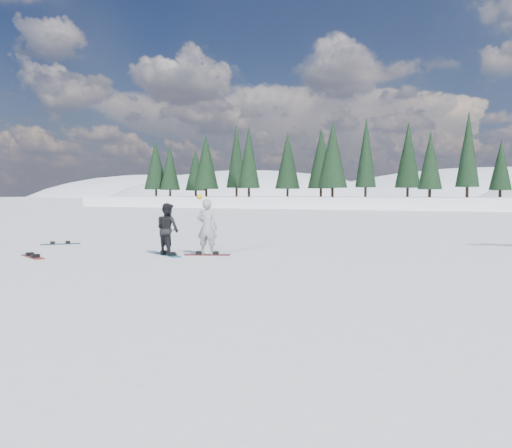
{
  "coord_description": "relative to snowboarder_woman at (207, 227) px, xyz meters",
  "views": [
    {
      "loc": [
        9.24,
        -13.69,
        2.03
      ],
      "look_at": [
        3.58,
        0.19,
        1.1
      ],
      "focal_mm": 35.0,
      "sensor_mm": 36.0,
      "label": 1
    }
  ],
  "objects": [
    {
      "name": "ground",
      "position": [
        -1.66,
        -0.69,
        -0.94
      ],
      "size": [
        420.0,
        420.0,
        0.0
      ],
      "primitive_type": "plane",
      "color": "white",
      "rests_on": "ground"
    },
    {
      "name": "snowboarder_woman",
      "position": [
        0.0,
        0.0,
        0.0
      ],
      "size": [
        0.74,
        0.54,
        2.0
      ],
      "rotation": [
        0.0,
        0.0,
        3.3
      ],
      "color": "#9B9BA0",
      "rests_on": "ground"
    },
    {
      "name": "snowboard_woman",
      "position": [
        0.0,
        0.0,
        -0.92
      ],
      "size": [
        1.51,
        0.75,
        0.03
      ],
      "primitive_type": "cube",
      "rotation": [
        0.0,
        0.0,
        0.33
      ],
      "color": "maroon",
      "rests_on": "ground"
    },
    {
      "name": "snowboard_loose_b",
      "position": [
        -4.87,
        -2.55,
        -0.92
      ],
      "size": [
        1.46,
        0.93,
        0.03
      ],
      "primitive_type": "cube",
      "rotation": [
        0.0,
        0.0,
        -0.47
      ],
      "color": "maroon",
      "rests_on": "ground"
    },
    {
      "name": "snowboarder_man",
      "position": [
        -1.21,
        -0.46,
        -0.08
      ],
      "size": [
        1.01,
        0.9,
        1.71
      ],
      "primitive_type": "imported",
      "rotation": [
        0.0,
        0.0,
        2.78
      ],
      "color": "black",
      "rests_on": "ground"
    },
    {
      "name": "snowboard_man",
      "position": [
        -1.21,
        -0.46,
        -0.92
      ],
      "size": [
        1.39,
        1.08,
        0.03
      ],
      "primitive_type": "cube",
      "rotation": [
        0.0,
        0.0,
        -0.6
      ],
      "color": "#166979",
      "rests_on": "ground"
    },
    {
      "name": "snowboard_loose_a",
      "position": [
        -7.01,
        0.88,
        -0.92
      ],
      "size": [
        1.28,
        1.24,
        0.03
      ],
      "primitive_type": "cube",
      "rotation": [
        0.0,
        0.0,
        0.76
      ],
      "color": "#156578",
      "rests_on": "ground"
    },
    {
      "name": "alpine_backdrop",
      "position": [
        -13.38,
        188.48,
        -14.91
      ],
      "size": [
        412.5,
        227.0,
        53.2
      ],
      "color": "white",
      "rests_on": "ground"
    }
  ]
}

